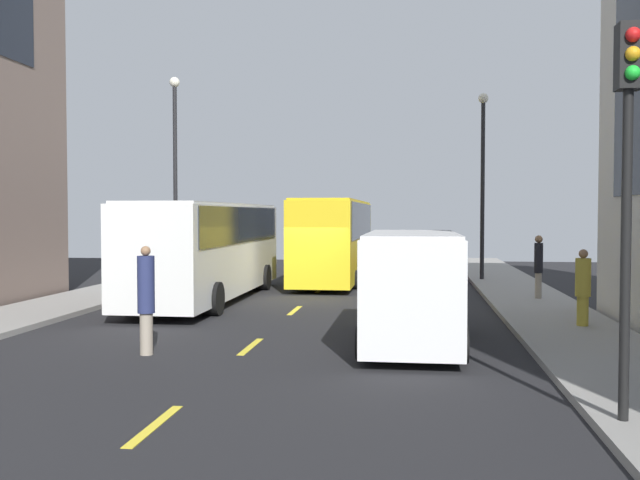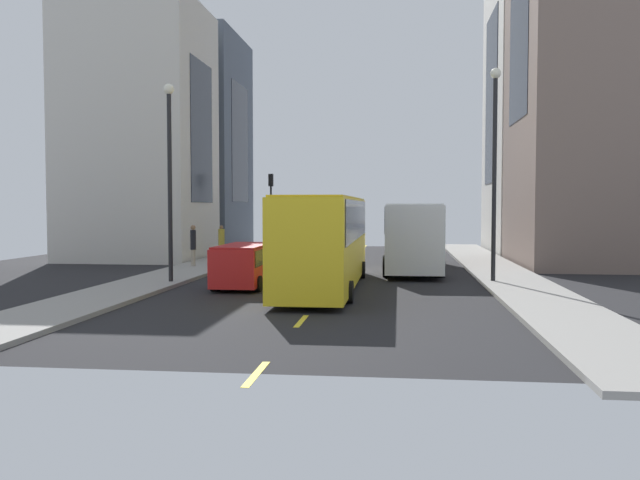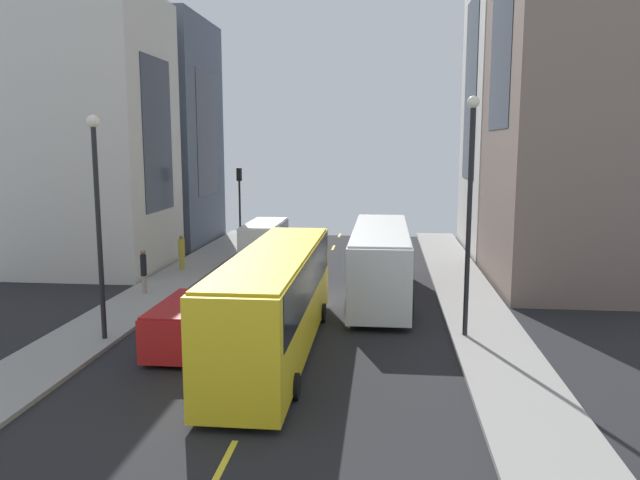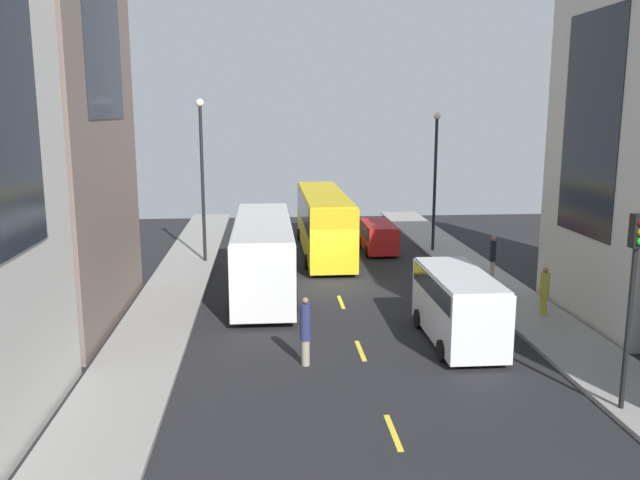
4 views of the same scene
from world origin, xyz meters
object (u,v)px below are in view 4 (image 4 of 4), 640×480
Objects in this scene: streetcar_yellow at (324,217)px; pedestrian_crossing_mid at (305,329)px; city_bus_white at (263,249)px; pedestrian_crossing_near at (544,290)px; car_red_0 at (378,235)px; delivery_van_white at (458,302)px; traffic_light_near_corner at (634,275)px; pedestrian_walking_far at (493,255)px.

pedestrian_crossing_mid is (-2.14, -17.56, -0.89)m from streetcar_yellow.
city_bus_white is 12.41m from pedestrian_crossing_near.
streetcar_yellow is 15.40m from pedestrian_crossing_near.
car_red_0 is 2.22× the size of pedestrian_crossing_near.
pedestrian_crossing_mid is at bearing -107.09° from car_red_0.
traffic_light_near_corner reaches higher than delivery_van_white.
streetcar_yellow is at bearing 106.31° from traffic_light_near_corner.
delivery_van_white is (3.47, -15.79, -0.61)m from streetcar_yellow.
streetcar_yellow reaches higher than city_bus_white.
pedestrian_walking_far is at bearing 84.80° from traffic_light_near_corner.
traffic_light_near_corner is at bearing -25.92° from pedestrian_walking_far.
pedestrian_walking_far is at bearing -59.19° from car_red_0.
streetcar_yellow is at bearing -179.44° from car_red_0.
car_red_0 is 14.04m from pedestrian_crossing_near.
traffic_light_near_corner is at bearing -53.91° from city_bus_white.
streetcar_yellow is at bearing -154.52° from pedestrian_walking_far.
city_bus_white is 10.73m from car_red_0.
delivery_van_white is 2.64× the size of pedestrian_walking_far.
streetcar_yellow is 5.96× the size of pedestrian_walking_far.
pedestrian_walking_far is at bearing -62.31° from pedestrian_crossing_mid.
streetcar_yellow is 2.92× the size of car_red_0.
city_bus_white is 11.27m from pedestrian_walking_far.
city_bus_white reaches higher than pedestrian_crossing_mid.
streetcar_yellow reaches higher than pedestrian_walking_far.
city_bus_white is at bearing -106.46° from pedestrian_walking_far.
pedestrian_walking_far is (7.69, -7.37, -0.80)m from streetcar_yellow.
traffic_light_near_corner is at bearing 19.22° from pedestrian_crossing_near.
pedestrian_crossing_near is (4.32, 2.53, -0.34)m from delivery_van_white.
streetcar_yellow is 6.49× the size of pedestrian_crossing_near.
streetcar_yellow reaches higher than delivery_van_white.
pedestrian_crossing_near is at bearing -24.05° from city_bus_white.
pedestrian_crossing_near is (4.51, -13.29, 0.16)m from car_red_0.
city_bus_white reaches higher than delivery_van_white.
pedestrian_walking_far is at bearing -43.80° from streetcar_yellow.
pedestrian_crossing_mid is 0.43× the size of traffic_light_near_corner.
delivery_van_white is at bearing -90.79° from pedestrian_crossing_mid.
pedestrian_crossing_near is at bearing -84.90° from pedestrian_crossing_mid.
pedestrian_crossing_near is (7.78, -13.26, -0.95)m from streetcar_yellow.
traffic_light_near_corner is at bearing -73.69° from streetcar_yellow.
pedestrian_walking_far is 0.39× the size of traffic_light_near_corner.
car_red_0 is at bearing -35.44° from pedestrian_crossing_mid.
delivery_van_white is at bearing -77.62° from streetcar_yellow.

